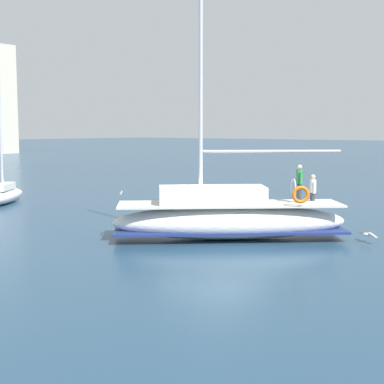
{
  "coord_description": "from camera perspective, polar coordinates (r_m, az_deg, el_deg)",
  "views": [
    {
      "loc": [
        -18.9,
        -13.99,
        4.51
      ],
      "look_at": [
        -0.07,
        1.42,
        1.8
      ],
      "focal_mm": 53.13,
      "sensor_mm": 36.0,
      "label": 1
    }
  ],
  "objects": [
    {
      "name": "seagull",
      "position": [
        23.73,
        17.29,
        -4.07
      ],
      "size": [
        0.74,
        0.99,
        0.17
      ],
      "color": "silver",
      "rests_on": "ground"
    },
    {
      "name": "ground_plane",
      "position": [
        23.94,
        2.74,
        -4.51
      ],
      "size": [
        400.0,
        400.0,
        0.0
      ],
      "primitive_type": "plane",
      "color": "navy"
    },
    {
      "name": "moored_sloop_far",
      "position": [
        36.38,
        -18.25,
        -0.16
      ],
      "size": [
        4.86,
        4.16,
        8.88
      ],
      "color": "white",
      "rests_on": "ground"
    },
    {
      "name": "main_sailboat",
      "position": [
        23.38,
        3.62,
        -2.54
      ],
      "size": [
        8.3,
        8.66,
        11.55
      ],
      "color": "white",
      "rests_on": "ground"
    }
  ]
}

